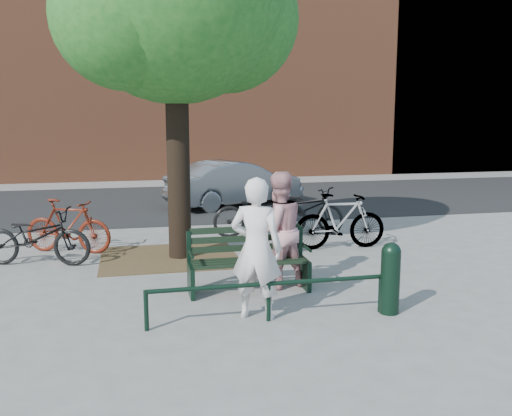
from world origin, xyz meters
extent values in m
plane|color=gray|center=(0.00, 0.00, 0.00)|extent=(90.00, 90.00, 0.00)
cube|color=brown|center=(-1.00, 2.20, 0.01)|extent=(2.40, 2.00, 0.02)
cube|color=black|center=(0.00, 8.50, 0.01)|extent=(40.00, 7.00, 0.01)
cube|color=brown|center=(0.00, 16.00, 6.00)|extent=(45.00, 4.00, 12.00)
cube|color=brown|center=(14.00, 16.00, 7.00)|extent=(10.00, 4.00, 14.00)
cube|color=black|center=(-0.84, 0.00, 0.23)|extent=(0.06, 0.52, 0.45)
cube|color=black|center=(-0.84, 0.23, 0.67)|extent=(0.06, 0.06, 0.44)
cylinder|color=black|center=(-0.84, -0.10, 0.63)|extent=(0.04, 0.36, 0.04)
cube|color=black|center=(0.84, 0.00, 0.23)|extent=(0.06, 0.52, 0.45)
cube|color=black|center=(0.84, 0.23, 0.67)|extent=(0.06, 0.06, 0.44)
cylinder|color=black|center=(0.84, -0.10, 0.63)|extent=(0.04, 0.36, 0.04)
cube|color=black|center=(0.00, 0.00, 0.45)|extent=(1.64, 0.46, 0.04)
cube|color=black|center=(0.00, 0.23, 0.74)|extent=(1.64, 0.03, 0.47)
cylinder|color=black|center=(-1.50, -1.20, 0.25)|extent=(0.06, 0.06, 0.50)
cylinder|color=black|center=(0.00, -1.20, 0.25)|extent=(0.06, 0.06, 0.50)
cylinder|color=black|center=(1.50, -1.20, 0.25)|extent=(0.06, 0.06, 0.50)
cylinder|color=black|center=(0.00, -1.20, 0.48)|extent=(3.00, 0.06, 0.06)
cylinder|color=black|center=(-0.80, 2.20, 1.90)|extent=(0.40, 0.40, 3.80)
sphere|color=#1A5319|center=(0.10, 2.50, 4.20)|extent=(2.60, 2.60, 2.60)
sphere|color=#1A5319|center=(-1.60, 1.80, 4.10)|extent=(2.40, 2.40, 2.40)
imported|color=silver|center=(-0.12, -1.05, 0.90)|extent=(0.78, 0.68, 1.80)
imported|color=tan|center=(0.47, 0.15, 0.87)|extent=(0.98, 0.84, 1.73)
cylinder|color=black|center=(1.60, -1.26, 0.41)|extent=(0.25, 0.25, 0.81)
sphere|color=black|center=(1.60, -1.26, 0.81)|extent=(0.25, 0.25, 0.25)
cylinder|color=gray|center=(0.48, 1.67, 0.41)|extent=(0.39, 0.39, 0.82)
cylinder|color=black|center=(0.48, 1.67, 0.85)|extent=(0.43, 0.43, 0.06)
imported|color=black|center=(-3.23, 2.20, 0.49)|extent=(1.98, 1.12, 0.98)
imported|color=#55180C|center=(-2.79, 2.99, 0.50)|extent=(1.73, 1.08, 1.01)
imported|color=black|center=(0.99, 3.56, 0.52)|extent=(2.01, 0.75, 1.04)
imported|color=gray|center=(2.23, 2.20, 0.53)|extent=(1.79, 0.56, 1.07)
imported|color=black|center=(2.11, 4.01, 0.49)|extent=(1.73, 1.80, 0.97)
imported|color=slate|center=(1.18, 7.54, 0.63)|extent=(4.03, 2.72, 1.26)
camera|label=1|loc=(-1.62, -7.81, 2.59)|focal=40.00mm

